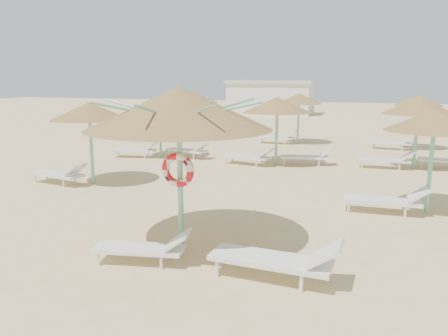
% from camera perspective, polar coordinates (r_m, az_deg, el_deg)
% --- Properties ---
extents(ground, '(120.00, 120.00, 0.00)m').
position_cam_1_polar(ground, '(9.15, -7.80, -10.21)').
color(ground, '#DCBF86').
rests_on(ground, ground).
extents(main_palapa, '(3.61, 3.61, 3.24)m').
position_cam_1_polar(main_palapa, '(8.46, -5.92, 7.71)').
color(main_palapa, '#70C3A1').
rests_on(main_palapa, ground).
extents(lounger_main_a, '(1.87, 0.89, 0.65)m').
position_cam_1_polar(lounger_main_a, '(8.35, -10.27, -10.17)').
color(lounger_main_a, white).
rests_on(lounger_main_a, ground).
extents(lounger_main_b, '(2.26, 0.78, 0.81)m').
position_cam_1_polar(lounger_main_b, '(7.59, 7.18, -11.72)').
color(lounger_main_b, white).
rests_on(lounger_main_b, ground).
extents(palapa_field, '(15.51, 13.83, 2.72)m').
position_cam_1_polar(palapa_field, '(18.68, 6.29, 8.15)').
color(palapa_field, '#70C3A1').
rests_on(palapa_field, ground).
extents(service_hut, '(8.40, 4.40, 3.25)m').
position_cam_1_polar(service_hut, '(43.72, 6.15, 9.18)').
color(service_hut, silver).
rests_on(service_hut, ground).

